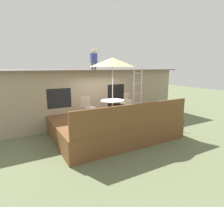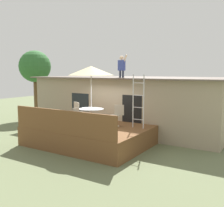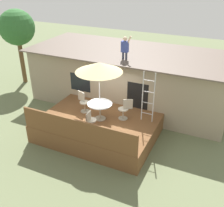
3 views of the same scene
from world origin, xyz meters
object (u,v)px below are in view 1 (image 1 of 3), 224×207
patio_chair_right (125,103)px  step_ladder (138,88)px  person_figure (94,58)px  patio_table (113,104)px  patio_umbrella (113,62)px  patio_chair_near (127,111)px  patio_chair_left (88,108)px

patio_chair_right → step_ladder: bearing=167.9°
step_ladder → person_figure: 2.77m
patio_table → step_ladder: 2.06m
patio_umbrella → patio_chair_near: bearing=-85.3°
step_ladder → patio_chair_right: (-0.92, -0.23, -0.64)m
patio_table → patio_chair_near: 1.01m
patio_chair_near → patio_chair_left: bearing=34.4°
step_ladder → patio_chair_right: bearing=-165.9°
patio_umbrella → step_ladder: bearing=20.5°
patio_chair_near → step_ladder: bearing=-51.1°
patio_table → patio_chair_right: size_ratio=1.13×
person_figure → patio_chair_left: person_figure is taller
patio_table → patio_chair_right: (0.95, 0.47, -0.13)m
patio_chair_left → patio_chair_near: (1.07, -1.32, 0.00)m
patio_umbrella → step_ladder: (1.87, 0.70, -1.25)m
step_ladder → person_figure: size_ratio=1.98×
patio_umbrella → patio_chair_left: patio_umbrella is taller
patio_chair_left → patio_chair_right: 1.95m
patio_chair_right → patio_chair_left: bearing=-21.8°
patio_table → patio_umbrella: bearing=-15.9°
step_ladder → patio_chair_near: bearing=-136.4°
step_ladder → person_figure: person_figure is taller
step_ladder → patio_chair_left: bearing=-172.5°
patio_umbrella → step_ladder: 2.35m
person_figure → patio_chair_near: (-0.09, -3.27, -2.17)m
patio_chair_near → patio_chair_right: bearing=-35.3°
step_ladder → patio_umbrella: bearing=-159.5°
patio_table → patio_umbrella: size_ratio=0.41×
patio_umbrella → patio_chair_near: size_ratio=2.76×
patio_table → step_ladder: size_ratio=0.47×
patio_chair_right → patio_chair_near: 1.71m
person_figure → patio_chair_near: 3.93m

